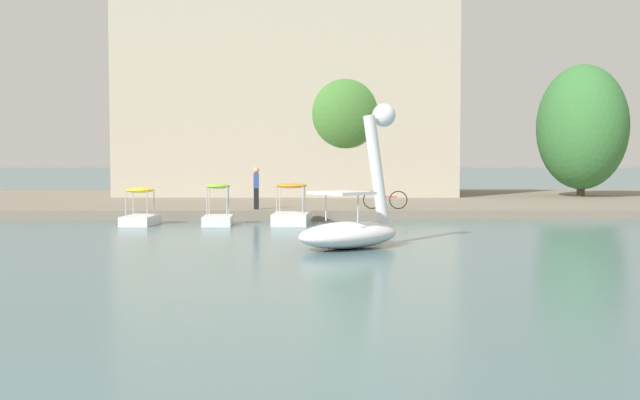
% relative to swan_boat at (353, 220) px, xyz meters
% --- Properties ---
extents(shore_bank_far, '(114.52, 20.74, 0.39)m').
position_rel_swan_boat_xyz_m(shore_bank_far, '(-3.77, 19.75, -0.56)').
color(shore_bank_far, slate).
rests_on(shore_bank_far, ground_plane).
extents(swan_boat, '(3.57, 3.37, 3.96)m').
position_rel_swan_boat_xyz_m(swan_boat, '(0.00, 0.00, 0.00)').
color(swan_boat, white).
rests_on(swan_boat, ground_plane).
extents(pedal_boat_orange, '(1.42, 2.14, 1.54)m').
position_rel_swan_boat_xyz_m(pedal_boat_orange, '(-1.87, 7.56, -0.28)').
color(pedal_boat_orange, white).
rests_on(pedal_boat_orange, ground_plane).
extents(pedal_boat_lime, '(1.08, 1.89, 1.53)m').
position_rel_swan_boat_xyz_m(pedal_boat_lime, '(-4.53, 7.29, -0.31)').
color(pedal_boat_lime, white).
rests_on(pedal_boat_lime, ground_plane).
extents(pedal_boat_yellow, '(1.18, 2.05, 1.38)m').
position_rel_swan_boat_xyz_m(pedal_boat_yellow, '(-7.39, 7.41, -0.31)').
color(pedal_boat_yellow, white).
rests_on(pedal_boat_yellow, ground_plane).
extents(tree_broadleaf_behind_dock, '(6.29, 6.22, 6.76)m').
position_rel_swan_boat_xyz_m(tree_broadleaf_behind_dock, '(0.87, 21.11, 4.03)').
color(tree_broadleaf_behind_dock, '#423323').
rests_on(tree_broadleaf_behind_dock, shore_bank_far).
extents(tree_willow_near_path, '(5.80, 6.38, 7.15)m').
position_rel_swan_boat_xyz_m(tree_willow_near_path, '(13.64, 21.09, 3.39)').
color(tree_willow_near_path, '#4C3823').
rests_on(tree_willow_near_path, shore_bank_far).
extents(person_on_path, '(0.24, 0.24, 1.70)m').
position_rel_swan_boat_xyz_m(person_on_path, '(-3.33, 10.28, 0.57)').
color(person_on_path, black).
rests_on(person_on_path, shore_bank_far).
extents(bicycle_parked, '(1.80, 0.23, 0.75)m').
position_rel_swan_boat_xyz_m(bicycle_parked, '(1.89, 10.43, 0.01)').
color(bicycle_parked, black).
rests_on(bicycle_parked, shore_bank_far).
extents(parked_van, '(5.04, 2.59, 1.92)m').
position_rel_swan_boat_xyz_m(parked_van, '(-5.06, 22.34, 0.67)').
color(parked_van, navy).
rests_on(parked_van, shore_bank_far).
extents(apartment_block, '(18.65, 10.66, 12.60)m').
position_rel_swan_boat_xyz_m(apartment_block, '(-2.35, 24.89, 5.93)').
color(apartment_block, '#B2A893').
rests_on(apartment_block, shore_bank_far).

